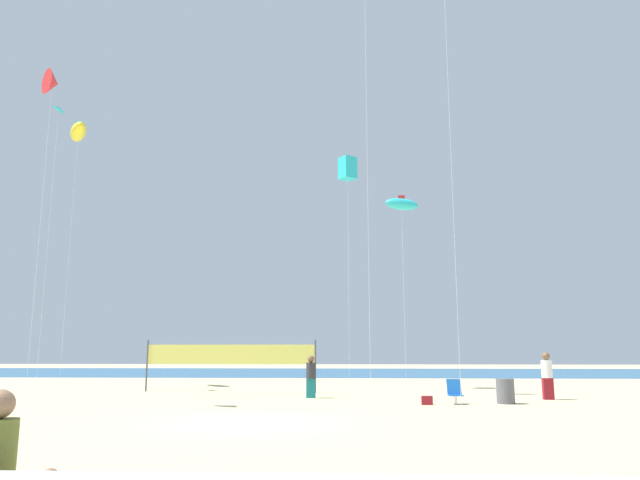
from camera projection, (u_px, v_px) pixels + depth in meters
name	position (u px, v px, depth m)	size (l,w,h in m)	color
ground_plane	(250.00, 423.00, 16.34)	(120.00, 120.00, 0.00)	#D1BC89
ocean_band	(315.00, 372.00, 50.45)	(120.00, 20.00, 0.01)	#28608C
beachgoer_white_shirt	(547.00, 374.00, 23.82)	(0.42, 0.42, 1.85)	maroon
beachgoer_charcoal_shirt	(311.00, 375.00, 24.60)	(0.39, 0.39, 1.72)	#19727A
folding_beach_chair	(455.00, 391.00, 21.86)	(0.52, 0.65, 0.89)	#1959B2
trash_barrel	(505.00, 391.00, 21.98)	(0.65, 0.65, 0.90)	#595960
volleyball_net	(230.00, 356.00, 27.91)	(8.14, 0.76, 2.40)	#4C4C51
beach_handbag	(427.00, 400.00, 21.49)	(0.39, 0.20, 0.32)	maroon
kite_red_delta	(52.00, 83.00, 23.25)	(1.05, 1.02, 12.74)	silver
kite_yellow_inflatable	(78.00, 132.00, 34.96)	(2.00, 2.50, 15.16)	silver
kite_cyan_inflatable	(402.00, 204.00, 28.05)	(1.63, 0.62, 9.12)	silver
kite_cyan_diamond	(59.00, 113.00, 31.42)	(0.70, 0.71, 14.69)	silver
kite_cyan_box	(348.00, 169.00, 32.55)	(1.06, 1.06, 12.30)	silver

